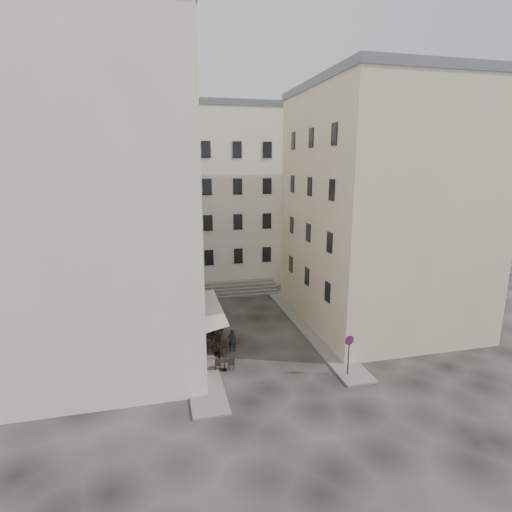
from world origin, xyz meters
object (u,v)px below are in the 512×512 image
object	(u,v)px
bistro_table_a	(224,364)
bistro_table_b	(217,347)
no_parking_sign	(349,348)
pedestrian	(232,340)

from	to	relation	value
bistro_table_a	bistro_table_b	xyz separation A→B (m)	(-0.15, 2.34, 0.06)
no_parking_sign	pedestrian	xyz separation A→B (m)	(-6.28, 4.91, -1.08)
bistro_table_b	no_parking_sign	bearing A→B (deg)	-33.18
no_parking_sign	bistro_table_b	bearing A→B (deg)	140.86
pedestrian	bistro_table_a	bearing A→B (deg)	69.84
no_parking_sign	pedestrian	size ratio (longest dim) A/B	1.65
no_parking_sign	bistro_table_b	size ratio (longest dim) A/B	1.95
pedestrian	bistro_table_b	bearing A→B (deg)	6.06
bistro_table_a	pedestrian	world-z (taller)	pedestrian
bistro_table_a	pedestrian	distance (m)	2.64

